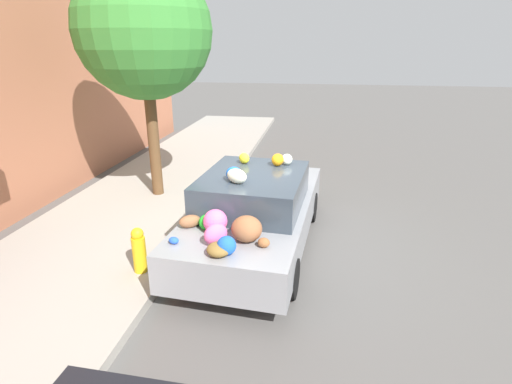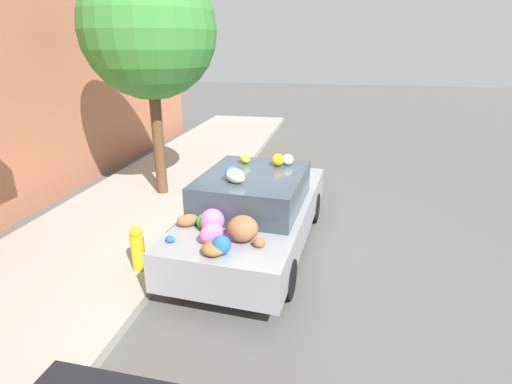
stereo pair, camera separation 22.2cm
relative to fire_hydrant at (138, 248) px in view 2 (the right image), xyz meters
The scene contains 5 objects.
ground_plane 2.04m from the fire_hydrant, 48.70° to the right, with size 60.00×60.00×0.00m, color #565451.
sidewalk_curb 1.83m from the fire_hydrant, 42.88° to the left, with size 24.00×3.20×0.14m.
street_tree 4.51m from the fire_hydrant, 17.99° to the left, with size 2.70×2.70×4.76m.
fire_hydrant is the anchor object (origin of this frame).
art_car 1.96m from the fire_hydrant, 50.64° to the right, with size 4.36×2.07×1.59m.
Camera 2 is at (-6.07, -1.25, 3.32)m, focal length 28.00 mm.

